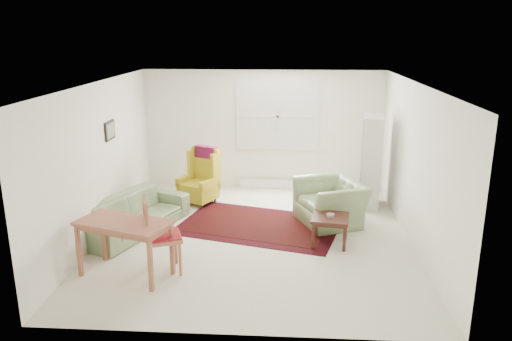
# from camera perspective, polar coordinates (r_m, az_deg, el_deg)

# --- Properties ---
(room) EXTENTS (5.04, 5.54, 2.51)m
(room) POSITION_cam_1_polar(r_m,az_deg,el_deg) (8.06, 0.10, 1.24)
(room) COLOR beige
(room) RESTS_ON ground
(rug) EXTENTS (3.05, 2.38, 0.03)m
(rug) POSITION_cam_1_polar(r_m,az_deg,el_deg) (8.72, 0.37, -6.24)
(rug) COLOR black
(rug) RESTS_ON ground
(sofa) EXTENTS (1.57, 2.26, 0.85)m
(sofa) POSITION_cam_1_polar(r_m,az_deg,el_deg) (8.61, -13.78, -4.08)
(sofa) COLOR #768D5E
(sofa) RESTS_ON ground
(armchair) EXTENTS (1.37, 1.44, 0.89)m
(armchair) POSITION_cam_1_polar(r_m,az_deg,el_deg) (8.82, 8.57, -3.16)
(armchair) COLOR #768D5E
(armchair) RESTS_ON ground
(wingback_chair) EXTENTS (0.86, 0.88, 1.09)m
(wingback_chair) POSITION_cam_1_polar(r_m,az_deg,el_deg) (9.72, -6.65, -0.68)
(wingback_chair) COLOR gold
(wingback_chair) RESTS_ON ground
(coffee_table) EXTENTS (0.65, 0.65, 0.47)m
(coffee_table) POSITION_cam_1_polar(r_m,az_deg,el_deg) (8.02, 8.44, -6.74)
(coffee_table) COLOR #3B1A12
(coffee_table) RESTS_ON ground
(stool) EXTENTS (0.36, 0.36, 0.39)m
(stool) POSITION_cam_1_polar(r_m,az_deg,el_deg) (9.93, -5.52, -2.40)
(stool) COLOR white
(stool) RESTS_ON ground
(cabinet) EXTENTS (0.47, 0.75, 1.75)m
(cabinet) POSITION_cam_1_polar(r_m,az_deg,el_deg) (9.69, 13.02, 0.97)
(cabinet) COLOR silver
(cabinet) RESTS_ON ground
(desk) EXTENTS (1.39, 0.99, 0.79)m
(desk) POSITION_cam_1_polar(r_m,az_deg,el_deg) (7.13, -14.69, -8.61)
(desk) COLOR #A35D41
(desk) RESTS_ON ground
(desk_chair) EXTENTS (0.62, 0.62, 1.10)m
(desk_chair) POSITION_cam_1_polar(r_m,az_deg,el_deg) (7.06, -10.58, -7.27)
(desk_chair) COLOR #A35D41
(desk_chair) RESTS_ON ground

